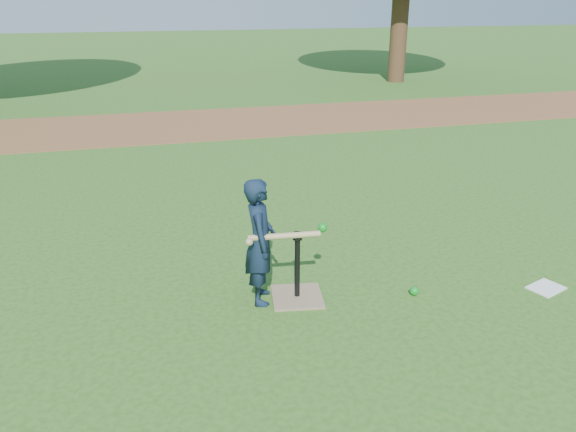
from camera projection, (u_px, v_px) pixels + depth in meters
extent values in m
plane|color=#285116|center=(308.00, 310.00, 4.68)|extent=(80.00, 80.00, 0.00)
cube|color=brown|center=(199.00, 124.00, 11.40)|extent=(24.00, 3.00, 0.01)
imported|color=#101D31|center=(260.00, 241.00, 4.65)|extent=(0.33, 0.44, 1.09)
sphere|color=#0C871D|center=(414.00, 291.00, 4.90)|extent=(0.08, 0.08, 0.08)
cube|color=white|center=(546.00, 288.00, 5.02)|extent=(0.36, 0.32, 0.01)
cube|color=#876F55|center=(297.00, 297.00, 4.87)|extent=(0.49, 0.49, 0.02)
cylinder|color=black|center=(297.00, 267.00, 4.76)|extent=(0.05, 0.05, 0.55)
cylinder|color=black|center=(298.00, 236.00, 4.66)|extent=(0.08, 0.08, 0.06)
cylinder|color=tan|center=(284.00, 236.00, 4.60)|extent=(0.60, 0.11, 0.05)
sphere|color=tan|center=(249.00, 242.00, 4.49)|extent=(0.06, 0.06, 0.06)
sphere|color=#0C871D|center=(323.00, 228.00, 4.76)|extent=(0.08, 0.08, 0.08)
cylinder|color=#382316|center=(399.00, 22.00, 16.41)|extent=(0.50, 0.50, 3.42)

